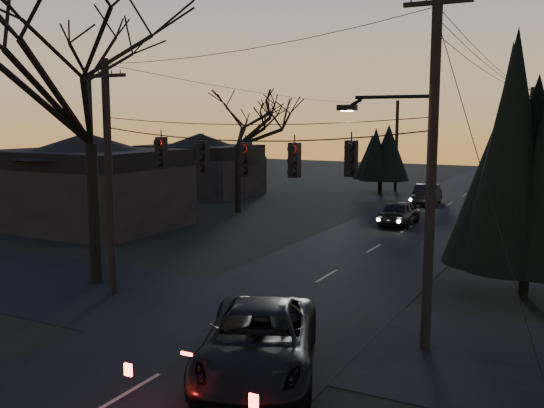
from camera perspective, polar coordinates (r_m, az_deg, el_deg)
The scene contains 16 objects.
main_road at distance 28.71m, azimuth 8.28°, elevation -4.93°, with size 8.00×120.00×0.02m, color black.
cross_road at distance 19.91m, azimuth -1.64°, elevation -10.72°, with size 60.00×7.00×0.02m, color black.
utility_pole_right at distance 18.01m, azimuth 14.20°, elevation -13.06°, with size 5.00×0.30×10.00m, color black, non-canonical shape.
utility_pole_left at distance 23.33m, azimuth -14.71°, elevation -8.18°, with size 1.80×0.30×8.50m, color black, non-canonical shape.
utility_pole_far_r at distance 45.02m, azimuth 22.73°, elevation -0.78°, with size 1.80×0.30×8.50m, color black, non-canonical shape.
utility_pole_far_l at distance 54.96m, azimuth 11.52°, elevation 1.18°, with size 0.30×0.30×8.00m, color black, non-canonical shape.
span_signal_assembly at distance 19.01m, azimuth -2.33°, elevation 4.43°, with size 11.50×0.44×1.62m.
bare_tree_left at distance 24.21m, azimuth -16.88°, elevation 10.61°, with size 10.60×10.60×10.92m.
evergreen_right at distance 23.15m, azimuth 23.18°, elevation 3.21°, with size 4.11×4.11×8.26m.
bare_tree_dist at distance 41.46m, azimuth -3.28°, elevation 7.99°, with size 6.66×6.66×9.15m.
evergreen_dist at distance 52.90m, azimuth 10.20°, elevation 4.61°, with size 3.75×3.75×5.55m.
house_left_near at distance 37.44m, azimuth -16.95°, elevation 2.16°, with size 10.00×8.00×5.60m.
house_left_far at distance 51.68m, azimuth -6.77°, elevation 3.75°, with size 9.00×7.00×5.20m.
suv_near at distance 15.60m, azimuth -1.28°, elevation -12.88°, with size 2.79×6.05×1.68m, color black.
sedan_oncoming_a at distance 37.45m, azimuth 11.90°, elevation -0.81°, with size 1.81×4.49×1.53m, color black.
sedan_oncoming_b at distance 46.93m, azimuth 14.44°, elevation 0.89°, with size 1.64×4.70×1.55m, color black.
Camera 1 is at (9.30, -6.40, 6.41)m, focal length 40.00 mm.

